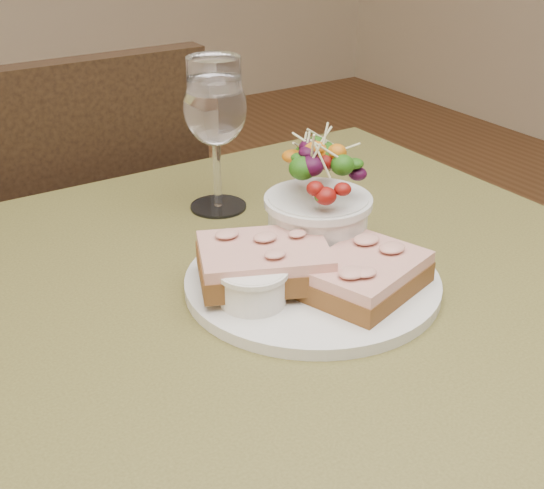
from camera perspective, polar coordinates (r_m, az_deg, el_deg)
cafe_table at (r=0.81m, az=1.16°, el=-10.29°), size 0.80×0.80×0.75m
chair_far at (r=1.48m, az=-14.91°, el=-8.97°), size 0.42×0.42×0.90m
dinner_plate at (r=0.77m, az=3.05°, el=-2.85°), size 0.26×0.26×0.01m
sandwich_front at (r=0.74m, az=7.05°, el=-2.29°), size 0.14×0.12×0.03m
sandwich_back at (r=0.74m, az=-0.59°, el=-1.31°), size 0.15×0.14×0.03m
ramekin at (r=0.71m, az=-1.46°, el=-2.98°), size 0.06×0.06×0.04m
salad_bowl at (r=0.80m, az=3.50°, el=3.49°), size 0.11×0.11×0.13m
garnish at (r=0.78m, az=-3.36°, el=-1.33°), size 0.05×0.04×0.02m
wine_glass at (r=0.91m, az=-4.30°, el=9.88°), size 0.08×0.08×0.18m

